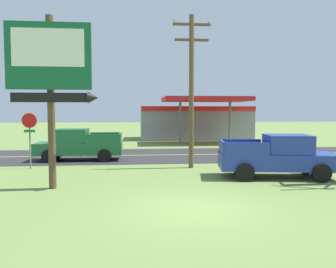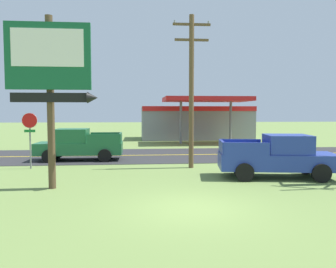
{
  "view_description": "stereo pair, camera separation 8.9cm",
  "coord_description": "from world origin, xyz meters",
  "px_view_note": "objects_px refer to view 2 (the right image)",
  "views": [
    {
      "loc": [
        -1.74,
        -10.2,
        2.99
      ],
      "look_at": [
        0.0,
        8.0,
        1.8
      ],
      "focal_mm": 36.16,
      "sensor_mm": 36.0,
      "label": 1
    },
    {
      "loc": [
        -1.65,
        -10.2,
        2.99
      ],
      "look_at": [
        0.0,
        8.0,
        1.8
      ],
      "focal_mm": 36.16,
      "sensor_mm": 36.0,
      "label": 2
    }
  ],
  "objects_px": {
    "pickup_blue_parked_on_lawn": "(278,157)",
    "pickup_green_on_road": "(79,145)",
    "gas_station": "(196,121)",
    "utility_pole": "(191,87)",
    "stop_sign": "(30,130)",
    "motel_sign": "(51,71)"
  },
  "relations": [
    {
      "from": "motel_sign",
      "to": "pickup_green_on_road",
      "type": "relative_size",
      "value": 1.28
    },
    {
      "from": "stop_sign",
      "to": "motel_sign",
      "type": "bearing_deg",
      "value": -64.69
    },
    {
      "from": "gas_station",
      "to": "pickup_green_on_road",
      "type": "xyz_separation_m",
      "value": [
        -10.12,
        -16.11,
        -0.98
      ]
    },
    {
      "from": "utility_pole",
      "to": "pickup_blue_parked_on_lawn",
      "type": "relative_size",
      "value": 1.48
    },
    {
      "from": "stop_sign",
      "to": "gas_station",
      "type": "relative_size",
      "value": 0.25
    },
    {
      "from": "gas_station",
      "to": "pickup_green_on_road",
      "type": "relative_size",
      "value": 2.31
    },
    {
      "from": "gas_station",
      "to": "pickup_blue_parked_on_lawn",
      "type": "bearing_deg",
      "value": -90.28
    },
    {
      "from": "utility_pole",
      "to": "gas_station",
      "type": "height_order",
      "value": "utility_pole"
    },
    {
      "from": "gas_station",
      "to": "pickup_blue_parked_on_lawn",
      "type": "height_order",
      "value": "gas_station"
    },
    {
      "from": "utility_pole",
      "to": "pickup_blue_parked_on_lawn",
      "type": "bearing_deg",
      "value": -41.11
    },
    {
      "from": "gas_station",
      "to": "pickup_blue_parked_on_lawn",
      "type": "distance_m",
      "value": 22.58
    },
    {
      "from": "motel_sign",
      "to": "pickup_green_on_road",
      "type": "distance_m",
      "value": 8.67
    },
    {
      "from": "pickup_blue_parked_on_lawn",
      "to": "pickup_green_on_road",
      "type": "relative_size",
      "value": 1.05
    },
    {
      "from": "utility_pole",
      "to": "pickup_blue_parked_on_lawn",
      "type": "xyz_separation_m",
      "value": [
        3.52,
        -3.07,
        -3.38
      ]
    },
    {
      "from": "pickup_blue_parked_on_lawn",
      "to": "stop_sign",
      "type": "bearing_deg",
      "value": 163.72
    },
    {
      "from": "stop_sign",
      "to": "pickup_blue_parked_on_lawn",
      "type": "xyz_separation_m",
      "value": [
        12.01,
        -3.51,
        -1.06
      ]
    },
    {
      "from": "gas_station",
      "to": "pickup_green_on_road",
      "type": "distance_m",
      "value": 19.05
    },
    {
      "from": "motel_sign",
      "to": "utility_pole",
      "type": "distance_m",
      "value": 7.63
    },
    {
      "from": "pickup_blue_parked_on_lawn",
      "to": "motel_sign",
      "type": "bearing_deg",
      "value": -171.44
    },
    {
      "from": "stop_sign",
      "to": "utility_pole",
      "type": "bearing_deg",
      "value": -2.92
    },
    {
      "from": "gas_station",
      "to": "motel_sign",
      "type": "bearing_deg",
      "value": -112.15
    },
    {
      "from": "motel_sign",
      "to": "pickup_blue_parked_on_lawn",
      "type": "distance_m",
      "value": 10.4
    }
  ]
}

